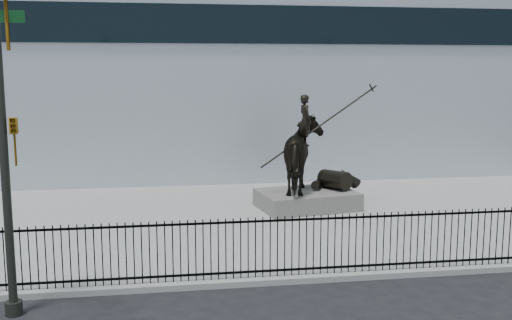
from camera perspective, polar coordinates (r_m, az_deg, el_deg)
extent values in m
plane|color=black|center=(14.07, 7.56, -12.94)|extent=(120.00, 120.00, 0.00)
cube|color=gray|center=(20.53, 1.97, -5.66)|extent=(30.00, 12.00, 0.15)
cube|color=#B5BDC5|center=(32.74, -2.38, 7.56)|extent=(44.00, 14.00, 9.00)
cube|color=black|center=(15.10, 6.21, -10.18)|extent=(22.00, 0.05, 0.05)
cube|color=black|center=(14.74, 6.29, -5.58)|extent=(22.00, 0.05, 0.05)
cube|color=black|center=(14.91, 6.25, -8.00)|extent=(22.00, 0.03, 1.50)
cube|color=#53504C|center=(21.76, 4.86, -3.79)|extent=(3.71, 2.86, 0.63)
imported|color=black|center=(21.47, 4.92, 0.53)|extent=(2.70, 3.01, 2.68)
imported|color=black|center=(21.28, 4.70, 3.79)|extent=(0.54, 0.73, 1.82)
cylinder|color=black|center=(21.50, 5.85, 3.08)|extent=(4.26, 0.80, 2.73)
cylinder|color=#252822|center=(14.04, -22.06, -12.94)|extent=(0.36, 0.36, 0.30)
cylinder|color=#252822|center=(13.21, -22.90, 0.73)|extent=(0.18, 0.18, 7.00)
imported|color=#AB7313|center=(8.72, -22.76, 13.23)|extent=(0.18, 0.22, 1.10)
imported|color=#AB7313|center=(13.14, -22.02, 1.62)|extent=(0.16, 0.20, 1.00)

